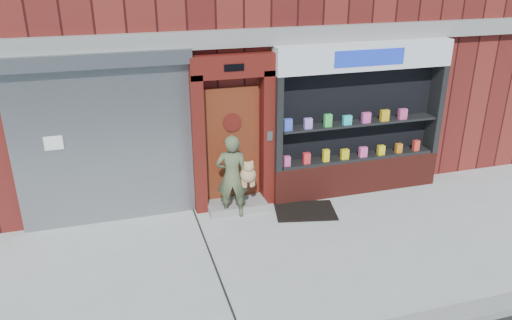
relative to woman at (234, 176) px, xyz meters
name	(u,v)px	position (x,y,z in m)	size (l,w,h in m)	color
ground	(307,250)	(0.85, -1.48, -0.79)	(80.00, 80.00, 0.00)	#9E9E99
shutter_bay	(103,131)	(-2.15, 0.45, 0.93)	(3.10, 0.30, 3.04)	gray
red_door_bay	(233,134)	(0.10, 0.38, 0.67)	(1.52, 0.58, 2.90)	#4E110D
pharmacy_bay	(358,126)	(2.60, 0.33, 0.58)	(3.50, 0.41, 3.00)	#5E1E16
woman	(234,176)	(0.00, 0.00, 0.00)	(0.75, 0.51, 1.57)	#50583A
doormat	(305,211)	(1.31, -0.25, -0.78)	(1.11, 0.78, 0.03)	black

